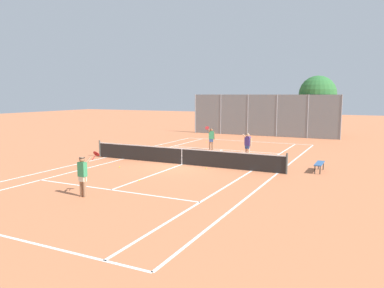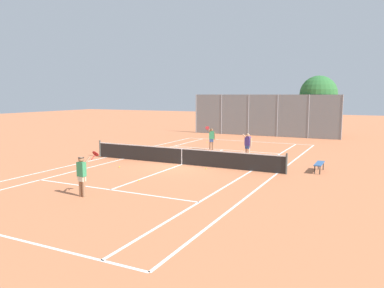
{
  "view_description": "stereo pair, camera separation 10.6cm",
  "coord_description": "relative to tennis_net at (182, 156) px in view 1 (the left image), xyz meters",
  "views": [
    {
      "loc": [
        9.83,
        -18.67,
        4.0
      ],
      "look_at": [
        -0.09,
        1.5,
        1.0
      ],
      "focal_mm": 35.0,
      "sensor_mm": 36.0,
      "label": 1
    },
    {
      "loc": [
        9.92,
        -18.62,
        4.0
      ],
      "look_at": [
        -0.09,
        1.5,
        1.0
      ],
      "focal_mm": 35.0,
      "sensor_mm": 36.0,
      "label": 2
    }
  ],
  "objects": [
    {
      "name": "loose_tennis_ball_4",
      "position": [
        1.79,
        -0.6,
        -0.48
      ],
      "size": [
        0.07,
        0.07,
        0.07
      ],
      "primitive_type": "sphere",
      "color": "#D1DB33",
      "rests_on": "ground"
    },
    {
      "name": "courtside_bench",
      "position": [
        7.34,
        1.36,
        -0.1
      ],
      "size": [
        0.36,
        1.5,
        0.47
      ],
      "color": "#33598C",
      "rests_on": "ground"
    },
    {
      "name": "back_fence",
      "position": [
        0.0,
        16.54,
        1.48
      ],
      "size": [
        14.29,
        0.08,
        3.99
      ],
      "color": "gray",
      "rests_on": "ground"
    },
    {
      "name": "loose_tennis_ball_1",
      "position": [
        -2.75,
        9.66,
        -0.48
      ],
      "size": [
        0.07,
        0.07,
        0.07
      ],
      "primitive_type": "sphere",
      "color": "#D1DB33",
      "rests_on": "ground"
    },
    {
      "name": "player_far_right",
      "position": [
        2.73,
        3.62,
        0.4
      ],
      "size": [
        0.5,
        0.47,
        1.6
      ],
      "color": "#D8A884",
      "rests_on": "ground"
    },
    {
      "name": "loose_tennis_ball_0",
      "position": [
        -2.65,
        -2.33,
        -0.48
      ],
      "size": [
        0.07,
        0.07,
        0.07
      ],
      "primitive_type": "sphere",
      "color": "#D1DB33",
      "rests_on": "ground"
    },
    {
      "name": "court_line_markings",
      "position": [
        0.0,
        0.0,
        -0.51
      ],
      "size": [
        11.1,
        23.9,
        0.01
      ],
      "color": "white",
      "rests_on": "ground"
    },
    {
      "name": "tree_behind_left",
      "position": [
        4.81,
        18.36,
        3.42
      ],
      "size": [
        3.46,
        3.46,
        5.73
      ],
      "color": "brown",
      "rests_on": "ground"
    },
    {
      "name": "player_near_side",
      "position": [
        -0.31,
        -7.72,
        0.42
      ],
      "size": [
        0.71,
        0.72,
        1.77
      ],
      "color": "#936B4C",
      "rests_on": "ground"
    },
    {
      "name": "loose_tennis_ball_2",
      "position": [
        3.29,
        0.62,
        -0.48
      ],
      "size": [
        0.07,
        0.07,
        0.07
      ],
      "primitive_type": "sphere",
      "color": "#D1DB33",
      "rests_on": "ground"
    },
    {
      "name": "player_far_left",
      "position": [
        -0.64,
        5.73,
        0.42
      ],
      "size": [
        0.49,
        0.87,
        1.77
      ],
      "color": "#936B4C",
      "rests_on": "ground"
    },
    {
      "name": "tennis_net",
      "position": [
        0.0,
        0.0,
        0.0
      ],
      "size": [
        12.0,
        0.1,
        1.07
      ],
      "color": "#474C47",
      "rests_on": "ground"
    },
    {
      "name": "loose_tennis_ball_3",
      "position": [
        0.15,
        -4.55,
        -0.48
      ],
      "size": [
        0.07,
        0.07,
        0.07
      ],
      "primitive_type": "sphere",
      "color": "#D1DB33",
      "rests_on": "ground"
    },
    {
      "name": "ground_plane",
      "position": [
        0.0,
        0.0,
        -0.51
      ],
      "size": [
        120.0,
        120.0,
        0.0
      ],
      "primitive_type": "plane",
      "color": "#C67047"
    }
  ]
}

